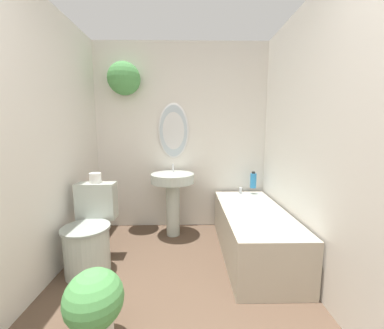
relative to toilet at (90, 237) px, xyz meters
The scene contains 9 objects.
wall_back 1.60m from the toilet, 54.88° to the left, with size 2.32×0.39×2.40m.
wall_left 1.01m from the toilet, 128.84° to the right, with size 0.06×2.90×2.40m.
wall_right 2.18m from the toilet, 10.79° to the right, with size 0.06×2.90×2.40m.
toilet is the anchor object (origin of this frame).
pedestal_sink 1.05m from the toilet, 44.47° to the left, with size 0.52×0.52×0.88m.
bathtub 1.62m from the toilet, ahead, with size 0.63×1.45×0.56m.
shampoo_bottle 1.98m from the toilet, 25.95° to the left, with size 0.08×0.08×0.21m.
potted_plant 0.90m from the toilet, 66.13° to the right, with size 0.35×0.35×0.49m.
toilet_paper_roll 0.56m from the toilet, 90.00° to the left, with size 0.11×0.11×0.10m.
Camera 1 is at (0.09, -0.32, 1.30)m, focal length 22.00 mm.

